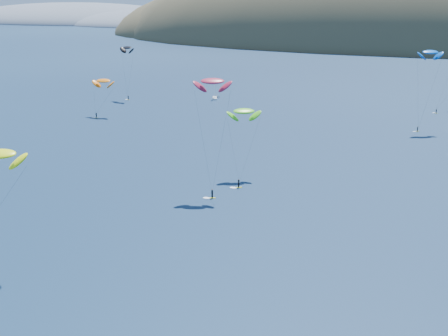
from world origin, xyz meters
TOP-DOWN VIEW (x-y plane):
  - headland at (-445.26, 750.08)m, footprint 460.00×250.00m
  - sailboat at (-55.74, 209.43)m, footprint 7.89×7.16m
  - kitesurfer_1 at (-82.16, 161.73)m, footprint 8.99×8.24m
  - kitesurfer_3 at (-8.54, 105.17)m, footprint 9.10×15.10m
  - kitesurfer_4 at (32.54, 177.67)m, footprint 9.40×9.03m
  - kitesurfer_9 at (-11.46, 90.82)m, footprint 9.18×9.61m
  - kitesurfer_12 at (-91.30, 197.90)m, footprint 8.89×7.04m

SIDE VIEW (x-z plane):
  - headland at x=-445.26m, z-range -33.36..26.64m
  - sailboat at x=-55.74m, z-range -3.85..5.56m
  - kitesurfer_1 at x=-82.16m, z-range 5.27..20.83m
  - kitesurfer_3 at x=-8.54m, z-range 7.11..26.05m
  - kitesurfer_12 at x=-91.30m, z-range 9.76..33.91m
  - kitesurfer_9 at x=-11.46m, z-range 11.75..40.08m
  - kitesurfer_4 at x=32.54m, z-range 11.76..40.15m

